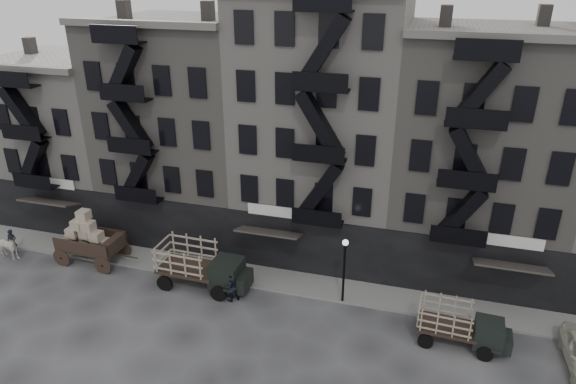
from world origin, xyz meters
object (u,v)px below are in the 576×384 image
(horse, at_px, (6,248))
(stake_truck_west, at_px, (201,263))
(wagon, at_px, (87,233))
(pedestrian_mid, at_px, (231,286))
(stake_truck_east, at_px, (461,323))
(pedestrian_west, at_px, (12,242))

(horse, height_order, stake_truck_west, stake_truck_west)
(horse, bearing_deg, stake_truck_west, -83.67)
(wagon, xyz_separation_m, stake_truck_west, (8.41, -0.66, -0.48))
(stake_truck_west, distance_m, pedestrian_mid, 2.53)
(pedestrian_mid, bearing_deg, stake_truck_west, -62.64)
(horse, distance_m, wagon, 5.90)
(wagon, height_order, stake_truck_west, wagon)
(horse, relative_size, stake_truck_east, 0.42)
(horse, bearing_deg, wagon, -72.99)
(pedestrian_mid, bearing_deg, stake_truck_east, 136.88)
(wagon, distance_m, pedestrian_mid, 10.87)
(wagon, distance_m, stake_truck_east, 23.73)
(horse, distance_m, stake_truck_east, 29.26)
(wagon, xyz_separation_m, pedestrian_mid, (10.70, -1.53, -1.13))
(horse, relative_size, pedestrian_west, 1.13)
(stake_truck_west, relative_size, stake_truck_east, 1.22)
(stake_truck_east, bearing_deg, pedestrian_mid, -178.06)
(horse, relative_size, stake_truck_west, 0.35)
(wagon, height_order, pedestrian_mid, wagon)
(pedestrian_west, relative_size, pedestrian_mid, 0.90)
(horse, xyz_separation_m, stake_truck_east, (29.25, -0.49, 0.49))
(wagon, bearing_deg, horse, -164.93)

